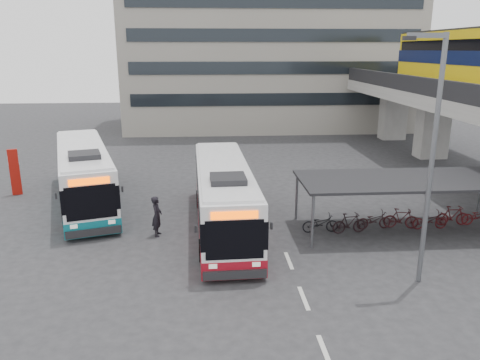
{
  "coord_description": "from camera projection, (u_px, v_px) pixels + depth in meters",
  "views": [
    {
      "loc": [
        -0.75,
        -17.34,
        8.36
      ],
      "look_at": [
        0.87,
        5.24,
        2.0
      ],
      "focal_mm": 35.0,
      "sensor_mm": 36.0,
      "label": 1
    }
  ],
  "objects": [
    {
      "name": "ground",
      "position": [
        228.0,
        263.0,
        18.96
      ],
      "size": [
        120.0,
        120.0,
        0.0
      ],
      "primitive_type": "plane",
      "color": "#28282B",
      "rests_on": "ground"
    },
    {
      "name": "bike_shelter",
      "position": [
        404.0,
        203.0,
        22.06
      ],
      "size": [
        10.0,
        4.0,
        2.54
      ],
      "color": "#595B60",
      "rests_on": "ground"
    },
    {
      "name": "office_block",
      "position": [
        267.0,
        9.0,
        50.56
      ],
      "size": [
        30.0,
        15.0,
        25.0
      ],
      "primitive_type": "cube",
      "color": "gray",
      "rests_on": "ground"
    },
    {
      "name": "road_markings",
      "position": [
        304.0,
        298.0,
        16.25
      ],
      "size": [
        0.15,
        7.6,
        0.01
      ],
      "color": "beige",
      "rests_on": "ground"
    },
    {
      "name": "bus_main",
      "position": [
        224.0,
        197.0,
        22.25
      ],
      "size": [
        2.83,
        11.45,
        3.36
      ],
      "rotation": [
        0.0,
        0.0,
        0.03
      ],
      "color": "white",
      "rests_on": "ground"
    },
    {
      "name": "bus_teal",
      "position": [
        84.0,
        175.0,
        26.0
      ],
      "size": [
        5.81,
        11.94,
        3.46
      ],
      "rotation": [
        0.0,
        0.0,
        0.29
      ],
      "color": "white",
      "rests_on": "ground"
    },
    {
      "name": "pedestrian",
      "position": [
        157.0,
        216.0,
        21.49
      ],
      "size": [
        0.51,
        0.73,
        1.89
      ],
      "primitive_type": "imported",
      "rotation": [
        0.0,
        0.0,
        1.49
      ],
      "color": "black",
      "rests_on": "ground"
    },
    {
      "name": "lamp_post",
      "position": [
        430.0,
        148.0,
        16.07
      ],
      "size": [
        1.56,
        0.32,
        8.89
      ],
      "rotation": [
        0.0,
        0.0,
        0.09
      ],
      "color": "#595B60",
      "rests_on": "ground"
    },
    {
      "name": "sign_totem_north",
      "position": [
        15.0,
        171.0,
        27.45
      ],
      "size": [
        0.58,
        0.33,
        2.75
      ],
      "rotation": [
        0.0,
        0.0,
        0.3
      ],
      "color": "#9E1109",
      "rests_on": "ground"
    }
  ]
}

